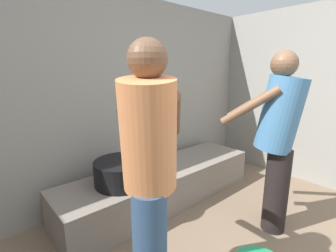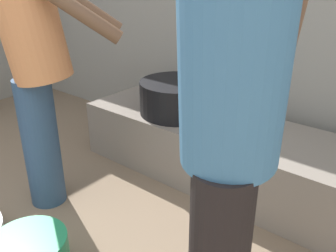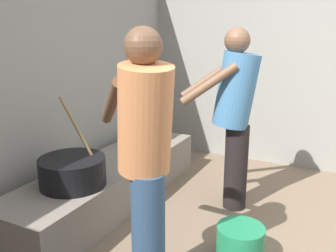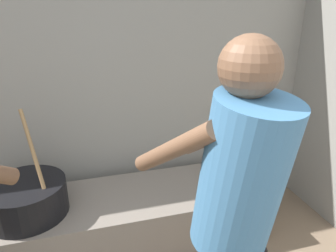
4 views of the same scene
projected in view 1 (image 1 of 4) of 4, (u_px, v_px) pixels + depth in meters
block_enclosure_rear at (90, 102)px, 2.45m from camera, size 4.86×0.20×2.16m
hearth_ledge at (163, 184)px, 2.60m from camera, size 2.24×0.60×0.39m
cooking_pot_main at (122, 172)px, 2.19m from camera, size 0.50×0.50×0.67m
cook_in_blue_shirt at (278, 134)px, 2.00m from camera, size 0.55×0.72×1.55m
cook_in_orange_shirt at (149, 166)px, 1.32m from camera, size 0.68×0.69×1.55m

